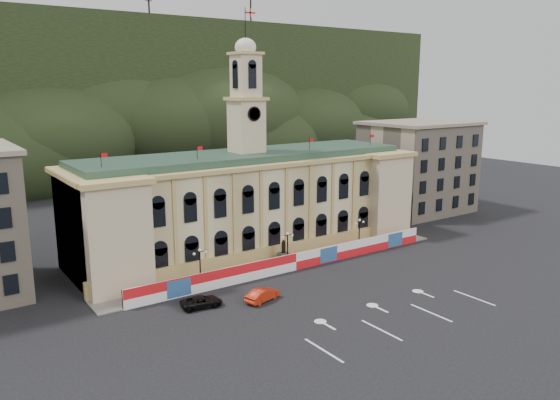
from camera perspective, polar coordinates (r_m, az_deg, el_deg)
ground at (r=67.72m, az=9.33°, el=-10.66°), size 260.00×260.00×0.00m
lane_markings at (r=64.54m, az=12.47°, el=-11.96°), size 26.00×10.00×0.02m
hill_ridge at (r=172.36m, az=-20.19°, el=9.08°), size 230.00×80.00×64.00m
city_hall at (r=86.41m, az=-3.30°, el=-0.12°), size 56.20×17.60×37.10m
side_building_right at (r=116.35m, az=14.19°, el=3.39°), size 21.00×17.00×18.60m
hoarding_fence at (r=78.08m, az=1.66°, el=-6.44°), size 50.00×0.44×2.50m
pavement at (r=80.48m, az=0.48°, el=-6.74°), size 56.00×5.50×0.16m
statue at (r=80.33m, az=0.37°, el=-5.95°), size 1.40×1.40×3.72m
lamp_left at (r=72.13m, az=-8.35°, el=-6.60°), size 1.96×0.44×5.15m
lamp_center at (r=78.99m, az=0.80°, el=-4.83°), size 1.96×0.44×5.15m
lamp_right at (r=87.57m, az=8.28°, el=-3.27°), size 1.96×0.44×5.15m
red_sedan at (r=67.48m, az=-1.85°, el=-9.86°), size 4.23×5.69×1.58m
black_suv at (r=66.33m, az=-8.21°, el=-10.48°), size 3.74×5.66×1.39m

